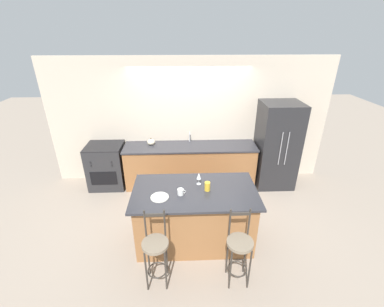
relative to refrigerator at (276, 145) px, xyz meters
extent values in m
plane|color=gray|center=(-1.84, -0.32, -0.92)|extent=(18.00, 18.00, 0.00)
cube|color=beige|center=(-1.84, 0.39, 0.43)|extent=(6.00, 0.07, 2.70)
cube|color=#936038|center=(-1.84, 0.07, -0.48)|extent=(2.77, 0.66, 0.89)
cube|color=#2D2D33|center=(-1.84, 0.07, -0.02)|extent=(2.81, 0.69, 0.03)
cube|color=black|center=(-1.84, 0.07, -0.01)|extent=(0.56, 0.36, 0.01)
cylinder|color=#ADAFB5|center=(-1.84, 0.29, 0.11)|extent=(0.02, 0.02, 0.22)
cylinder|color=#ADAFB5|center=(-1.84, 0.23, 0.21)|extent=(0.02, 0.12, 0.02)
cube|color=#936038|center=(-1.83, -1.69, -0.46)|extent=(1.77, 0.91, 0.92)
cube|color=#2D2D33|center=(-1.83, -1.69, 0.01)|extent=(1.89, 1.03, 0.03)
cube|color=#232326|center=(0.00, 0.00, 0.00)|extent=(0.80, 0.75, 1.85)
cylinder|color=#939399|center=(-0.06, -0.39, 0.09)|extent=(0.02, 0.02, 0.70)
cylinder|color=#939399|center=(0.06, -0.39, 0.09)|extent=(0.02, 0.02, 0.70)
cube|color=#28282B|center=(-3.65, 0.05, -0.45)|extent=(0.75, 0.65, 0.95)
cube|color=black|center=(-3.65, -0.28, -0.56)|extent=(0.54, 0.01, 0.30)
cube|color=black|center=(-3.65, 0.05, 0.03)|extent=(0.75, 0.65, 0.02)
cylinder|color=black|center=(-3.86, -0.29, -0.18)|extent=(0.03, 0.02, 0.03)
cylinder|color=black|center=(-3.44, -0.29, -0.18)|extent=(0.03, 0.02, 0.03)
cylinder|color=black|center=(-3.86, -0.29, -0.26)|extent=(0.03, 0.02, 0.03)
cylinder|color=black|center=(-3.44, -0.29, -0.26)|extent=(0.03, 0.02, 0.03)
cylinder|color=#332D28|center=(-2.50, -2.59, -0.59)|extent=(0.02, 0.02, 0.66)
cylinder|color=#332D28|center=(-2.25, -2.59, -0.59)|extent=(0.02, 0.02, 0.66)
cylinder|color=#332D28|center=(-2.50, -2.34, -0.59)|extent=(0.02, 0.02, 0.66)
cylinder|color=#332D28|center=(-2.25, -2.34, -0.59)|extent=(0.02, 0.02, 0.66)
torus|color=#332D28|center=(-2.37, -2.47, -0.71)|extent=(0.27, 0.27, 0.02)
cylinder|color=#7F705B|center=(-2.37, -2.47, -0.24)|extent=(0.35, 0.35, 0.04)
cylinder|color=#332D28|center=(-2.50, -2.34, -0.01)|extent=(0.02, 0.02, 0.41)
cylinder|color=#332D28|center=(-2.25, -2.34, -0.01)|extent=(0.02, 0.02, 0.41)
cube|color=#332D28|center=(-2.37, -2.34, 0.12)|extent=(0.25, 0.02, 0.04)
cylinder|color=#332D28|center=(-1.41, -2.62, -0.59)|extent=(0.02, 0.02, 0.66)
cylinder|color=#332D28|center=(-1.17, -2.62, -0.59)|extent=(0.02, 0.02, 0.66)
cylinder|color=#332D28|center=(-1.41, -2.37, -0.59)|extent=(0.02, 0.02, 0.66)
cylinder|color=#332D28|center=(-1.17, -2.37, -0.59)|extent=(0.02, 0.02, 0.66)
torus|color=#332D28|center=(-1.29, -2.49, -0.71)|extent=(0.27, 0.27, 0.02)
cylinder|color=#7F705B|center=(-1.29, -2.49, -0.24)|extent=(0.35, 0.35, 0.04)
cylinder|color=#332D28|center=(-1.41, -2.37, -0.01)|extent=(0.02, 0.02, 0.41)
cylinder|color=#332D28|center=(-1.17, -2.37, -0.01)|extent=(0.02, 0.02, 0.41)
cube|color=#332D28|center=(-1.29, -2.37, 0.12)|extent=(0.25, 0.02, 0.04)
cylinder|color=beige|center=(-2.35, -1.85, 0.04)|extent=(0.26, 0.26, 0.01)
torus|color=beige|center=(-2.35, -1.85, 0.04)|extent=(0.25, 0.25, 0.01)
cylinder|color=white|center=(-1.76, -1.51, 0.03)|extent=(0.07, 0.07, 0.00)
cylinder|color=white|center=(-1.76, -1.51, 0.08)|extent=(0.01, 0.01, 0.09)
cone|color=white|center=(-1.76, -1.51, 0.18)|extent=(0.07, 0.07, 0.11)
cylinder|color=white|center=(-2.05, -1.78, 0.08)|extent=(0.09, 0.09, 0.09)
torus|color=white|center=(-2.00, -1.78, 0.08)|extent=(0.06, 0.01, 0.06)
cylinder|color=gold|center=(-1.64, -1.69, 0.10)|extent=(0.08, 0.08, 0.14)
ellipsoid|color=beige|center=(-2.67, 0.14, 0.06)|extent=(0.16, 0.16, 0.13)
cylinder|color=brown|center=(-2.67, 0.14, 0.14)|extent=(0.02, 0.02, 0.02)
camera|label=1|loc=(-2.00, -4.92, 2.21)|focal=24.00mm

